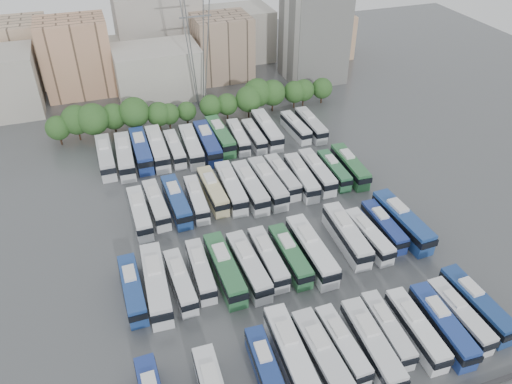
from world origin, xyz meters
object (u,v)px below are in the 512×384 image
object	(u,v)px
bus_r0_s11	(442,324)
bus_r2_s6	(231,187)
bus_r1_s3	(201,270)
bus_r3_s13	(311,125)
bus_r2_s12	(334,170)
bus_r1_s1	(156,283)
bus_r1_s5	(248,266)
bus_r1_s8	(311,250)
bus_r2_s10	(301,177)
bus_r0_s8	(371,344)
bus_r1_s7	(290,255)
bus_r1_s12	(383,226)
bus_r3_s1	(125,156)
apartment_tower	(314,28)
bus_r0_s9	(387,329)
bus_r3_s7	(220,136)
bus_r3_s4	(175,148)
bus_r3_s9	(254,136)
bus_r1_s10	(347,235)
bus_r3_s6	(207,142)
bus_r0_s13	(476,304)
bus_r1_s0	(132,289)
bus_r2_s4	(196,199)
bus_r2_s9	(282,176)
bus_r0_s4	(266,369)
bus_r2_s7	(250,187)
bus_r1_s6	(268,258)
bus_r2_s8	(268,183)
bus_r3_s3	(157,148)
bus_r1_s11	(368,236)
bus_r2_s5	(213,190)
bus_r3_s5	(191,146)
bus_r1_s13	(402,221)
bus_r0_s5	(291,353)
bus_r0_s7	(342,344)
bus_r3_s12	(296,127)
bus_r2_s2	(156,204)
bus_r2_s11	(317,172)
electricity_pylon	(196,28)
bus_r1_s2	(180,281)
bus_r1_s4	(225,269)
bus_r3_s2	(141,150)
bus_r3_s0	(106,157)
bus_r2_s1	(140,213)

from	to	relation	value
bus_r0_s11	bus_r2_s6	bearing A→B (deg)	116.14
bus_r1_s3	bus_r3_s13	world-z (taller)	bus_r3_s13
bus_r2_s12	bus_r3_s13	xyz separation A→B (m)	(3.12, 17.48, 0.19)
bus_r1_s1	bus_r1_s5	size ratio (longest dim) A/B	1.08
bus_r1_s8	bus_r2_s10	world-z (taller)	bus_r1_s8
bus_r0_s8	bus_r1_s7	size ratio (longest dim) A/B	1.08
bus_r1_s5	bus_r1_s1	bearing A→B (deg)	174.78
bus_r0_s11	bus_r1_s5	bearing A→B (deg)	140.08
bus_r1_s1	bus_r1_s3	distance (m)	6.57
bus_r1_s3	bus_r1_s12	bearing A→B (deg)	2.02
bus_r3_s1	bus_r2_s6	bearing A→B (deg)	-43.53
apartment_tower	bus_r0_s9	bearing A→B (deg)	-107.71
bus_r3_s7	bus_r3_s4	bearing A→B (deg)	-172.44
bus_r1_s1	bus_r3_s9	bearing A→B (deg)	56.24
bus_r1_s10	bus_r3_s6	size ratio (longest dim) A/B	0.95
bus_r0_s13	bus_r1_s10	distance (m)	20.56
bus_r1_s7	bus_r0_s8	bearing A→B (deg)	-80.21
bus_r0_s8	bus_r2_s10	world-z (taller)	bus_r0_s8
bus_r1_s0	bus_r3_s7	bearing A→B (deg)	57.81
bus_r2_s4	bus_r2_s9	world-z (taller)	bus_r2_s9
bus_r0_s4	bus_r2_s7	size ratio (longest dim) A/B	0.84
bus_r2_s9	bus_r3_s4	distance (m)	23.30
bus_r3_s4	bus_r1_s6	bearing A→B (deg)	-79.71
bus_r2_s6	bus_r3_s13	xyz separation A→B (m)	(23.07, 17.16, -0.13)
bus_r1_s7	bus_r2_s8	distance (m)	18.97
bus_r3_s9	bus_r2_s4	bearing A→B (deg)	-132.23
bus_r1_s10	bus_r3_s3	bearing A→B (deg)	125.34
bus_r2_s8	bus_r1_s11	bearing A→B (deg)	-63.22
bus_r2_s5	bus_r3_s13	world-z (taller)	bus_r3_s13
bus_r0_s9	bus_r1_s6	world-z (taller)	bus_r1_s6
bus_r3_s5	bus_r2_s9	bearing A→B (deg)	-48.08
bus_r0_s11	bus_r1_s13	xyz separation A→B (m)	(6.55, 19.58, 0.22)
bus_r0_s5	bus_r1_s11	bearing A→B (deg)	41.40
bus_r0_s7	bus_r3_s12	distance (m)	56.14
bus_r2_s2	bus_r2_s4	world-z (taller)	bus_r2_s2
bus_r2_s8	bus_r2_s9	xyz separation A→B (m)	(3.32, 1.31, -0.22)
bus_r1_s11	bus_r2_s11	size ratio (longest dim) A/B	0.92
electricity_pylon	bus_r1_s2	bearing A→B (deg)	-106.57
apartment_tower	bus_r1_s4	world-z (taller)	apartment_tower
bus_r0_s7	bus_r1_s8	xyz separation A→B (m)	(3.26, 16.46, 0.40)
bus_r3_s1	bus_r0_s8	bearing A→B (deg)	-64.85
bus_r0_s9	bus_r0_s5	bearing A→B (deg)	-178.60
bus_r0_s9	bus_r1_s2	xyz separation A→B (m)	(-22.93, 16.59, 0.03)
bus_r1_s0	bus_r3_s2	size ratio (longest dim) A/B	0.86
bus_r0_s9	bus_r3_s13	xyz separation A→B (m)	(13.22, 53.07, 0.19)
apartment_tower	bus_r1_s3	distance (m)	78.80
apartment_tower	bus_r1_s5	world-z (taller)	apartment_tower
bus_r0_s8	bus_r3_s7	xyz separation A→B (m)	(-3.48, 56.08, 0.08)
bus_r3_s5	bus_r3_s0	bearing A→B (deg)	177.44
bus_r2_s1	bus_r3_s13	world-z (taller)	bus_r3_s13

